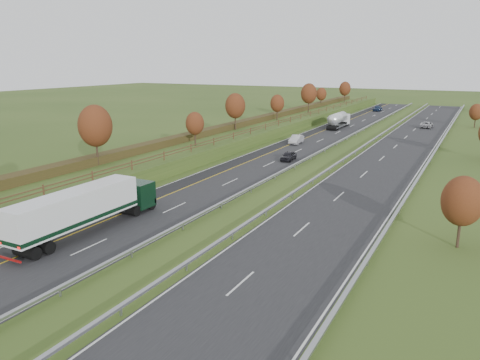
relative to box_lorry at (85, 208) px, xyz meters
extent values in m
plane|color=#344B1B|center=(9.39, 41.60, -2.33)|extent=(400.00, 400.00, 0.00)
cube|color=black|center=(1.39, 46.60, -2.31)|extent=(10.50, 200.00, 0.04)
cube|color=black|center=(17.89, 46.60, -2.31)|extent=(10.50, 200.00, 0.04)
cube|color=black|center=(-2.36, 46.60, -2.31)|extent=(3.00, 200.00, 0.04)
cube|color=silver|center=(-3.66, 46.60, -2.28)|extent=(0.15, 200.00, 0.01)
cube|color=gold|center=(-0.86, 46.60, -2.28)|extent=(0.15, 200.00, 0.01)
cube|color=silver|center=(6.44, 46.60, -2.28)|extent=(0.15, 200.00, 0.01)
cube|color=silver|center=(12.84, 46.60, -2.28)|extent=(0.15, 200.00, 0.01)
cube|color=silver|center=(22.94, 46.60, -2.28)|extent=(0.15, 200.00, 0.01)
cube|color=silver|center=(2.64, -2.40, -2.28)|extent=(0.15, 4.00, 0.01)
cube|color=silver|center=(16.64, -2.40, -2.28)|extent=(0.15, 4.00, 0.01)
cube|color=silver|center=(2.64, 9.60, -2.28)|extent=(0.15, 4.00, 0.01)
cube|color=silver|center=(16.64, 9.60, -2.28)|extent=(0.15, 4.00, 0.01)
cube|color=silver|center=(2.64, 21.60, -2.28)|extent=(0.15, 4.00, 0.01)
cube|color=silver|center=(16.64, 21.60, -2.28)|extent=(0.15, 4.00, 0.01)
cube|color=silver|center=(2.64, 33.60, -2.28)|extent=(0.15, 4.00, 0.01)
cube|color=silver|center=(16.64, 33.60, -2.28)|extent=(0.15, 4.00, 0.01)
cube|color=silver|center=(2.64, 45.60, -2.28)|extent=(0.15, 4.00, 0.01)
cube|color=silver|center=(16.64, 45.60, -2.28)|extent=(0.15, 4.00, 0.01)
cube|color=silver|center=(2.64, 57.60, -2.28)|extent=(0.15, 4.00, 0.01)
cube|color=silver|center=(16.64, 57.60, -2.28)|extent=(0.15, 4.00, 0.01)
cube|color=silver|center=(2.64, 69.60, -2.28)|extent=(0.15, 4.00, 0.01)
cube|color=silver|center=(16.64, 69.60, -2.28)|extent=(0.15, 4.00, 0.01)
cube|color=silver|center=(2.64, 81.60, -2.28)|extent=(0.15, 4.00, 0.01)
cube|color=silver|center=(16.64, 81.60, -2.28)|extent=(0.15, 4.00, 0.01)
cube|color=silver|center=(2.64, 93.60, -2.28)|extent=(0.15, 4.00, 0.01)
cube|color=silver|center=(16.64, 93.60, -2.28)|extent=(0.15, 4.00, 0.01)
cube|color=silver|center=(2.64, 105.60, -2.28)|extent=(0.15, 4.00, 0.01)
cube|color=silver|center=(16.64, 105.60, -2.28)|extent=(0.15, 4.00, 0.01)
cube|color=silver|center=(2.64, 117.60, -2.28)|extent=(0.15, 4.00, 0.01)
cube|color=silver|center=(16.64, 117.60, -2.28)|extent=(0.15, 4.00, 0.01)
cube|color=silver|center=(2.64, 129.60, -2.28)|extent=(0.15, 4.00, 0.01)
cube|color=silver|center=(16.64, 129.60, -2.28)|extent=(0.15, 4.00, 0.01)
cube|color=silver|center=(2.64, 141.60, -2.28)|extent=(0.15, 4.00, 0.01)
cube|color=silver|center=(16.64, 141.60, -2.28)|extent=(0.15, 4.00, 0.01)
cube|color=#344B1B|center=(-11.61, 46.60, -1.33)|extent=(12.00, 200.00, 2.00)
cube|color=#343215|center=(-13.61, 46.60, 0.22)|extent=(2.20, 180.00, 1.10)
cube|color=#422B19|center=(-7.11, 46.60, 0.22)|extent=(0.08, 184.00, 0.10)
cube|color=#422B19|center=(-7.11, 46.60, 0.62)|extent=(0.08, 184.00, 0.10)
cube|color=#422B19|center=(-7.11, 1.60, 0.27)|extent=(0.12, 0.12, 1.20)
cube|color=#422B19|center=(-7.11, 8.10, 0.27)|extent=(0.12, 0.12, 1.20)
cube|color=#422B19|center=(-7.11, 14.60, 0.27)|extent=(0.12, 0.12, 1.20)
cube|color=#422B19|center=(-7.11, 21.10, 0.27)|extent=(0.12, 0.12, 1.20)
cube|color=#422B19|center=(-7.11, 27.60, 0.27)|extent=(0.12, 0.12, 1.20)
cube|color=#422B19|center=(-7.11, 34.10, 0.27)|extent=(0.12, 0.12, 1.20)
cube|color=#422B19|center=(-7.11, 40.60, 0.27)|extent=(0.12, 0.12, 1.20)
cube|color=#422B19|center=(-7.11, 47.10, 0.27)|extent=(0.12, 0.12, 1.20)
cube|color=#422B19|center=(-7.11, 53.60, 0.27)|extent=(0.12, 0.12, 1.20)
cube|color=#422B19|center=(-7.11, 60.10, 0.27)|extent=(0.12, 0.12, 1.20)
cube|color=#422B19|center=(-7.11, 66.60, 0.27)|extent=(0.12, 0.12, 1.20)
cube|color=#422B19|center=(-7.11, 73.10, 0.27)|extent=(0.12, 0.12, 1.20)
cube|color=#422B19|center=(-7.11, 79.60, 0.27)|extent=(0.12, 0.12, 1.20)
cube|color=#422B19|center=(-7.11, 86.10, 0.27)|extent=(0.12, 0.12, 1.20)
cube|color=#422B19|center=(-7.11, 92.60, 0.27)|extent=(0.12, 0.12, 1.20)
cube|color=#422B19|center=(-7.11, 99.10, 0.27)|extent=(0.12, 0.12, 1.20)
cube|color=#422B19|center=(-7.11, 105.60, 0.27)|extent=(0.12, 0.12, 1.20)
cube|color=#422B19|center=(-7.11, 112.10, 0.27)|extent=(0.12, 0.12, 1.20)
cube|color=#422B19|center=(-7.11, 118.60, 0.27)|extent=(0.12, 0.12, 1.20)
cube|color=#422B19|center=(-7.11, 125.10, 0.27)|extent=(0.12, 0.12, 1.20)
cube|color=#422B19|center=(-7.11, 131.60, 0.27)|extent=(0.12, 0.12, 1.20)
cube|color=#422B19|center=(-7.11, 138.10, 0.27)|extent=(0.12, 0.12, 1.20)
cube|color=gray|center=(7.09, 46.60, -1.71)|extent=(0.32, 200.00, 0.18)
cube|color=gray|center=(7.09, -9.40, -2.05)|extent=(0.10, 0.14, 0.56)
cube|color=gray|center=(7.09, -2.40, -2.05)|extent=(0.10, 0.14, 0.56)
cube|color=gray|center=(7.09, 4.60, -2.05)|extent=(0.10, 0.14, 0.56)
cube|color=gray|center=(7.09, 11.60, -2.05)|extent=(0.10, 0.14, 0.56)
cube|color=gray|center=(7.09, 18.60, -2.05)|extent=(0.10, 0.14, 0.56)
cube|color=gray|center=(7.09, 25.60, -2.05)|extent=(0.10, 0.14, 0.56)
cube|color=gray|center=(7.09, 32.60, -2.05)|extent=(0.10, 0.14, 0.56)
cube|color=gray|center=(7.09, 39.60, -2.05)|extent=(0.10, 0.14, 0.56)
cube|color=gray|center=(7.09, 46.60, -2.05)|extent=(0.10, 0.14, 0.56)
cube|color=gray|center=(7.09, 53.60, -2.05)|extent=(0.10, 0.14, 0.56)
cube|color=gray|center=(7.09, 60.60, -2.05)|extent=(0.10, 0.14, 0.56)
cube|color=gray|center=(7.09, 67.60, -2.05)|extent=(0.10, 0.14, 0.56)
cube|color=gray|center=(7.09, 74.60, -2.05)|extent=(0.10, 0.14, 0.56)
cube|color=gray|center=(7.09, 81.60, -2.05)|extent=(0.10, 0.14, 0.56)
cube|color=gray|center=(7.09, 88.60, -2.05)|extent=(0.10, 0.14, 0.56)
cube|color=gray|center=(7.09, 95.60, -2.05)|extent=(0.10, 0.14, 0.56)
cube|color=gray|center=(7.09, 102.60, -2.05)|extent=(0.10, 0.14, 0.56)
cube|color=gray|center=(7.09, 109.60, -2.05)|extent=(0.10, 0.14, 0.56)
cube|color=gray|center=(7.09, 116.60, -2.05)|extent=(0.10, 0.14, 0.56)
cube|color=gray|center=(7.09, 123.60, -2.05)|extent=(0.10, 0.14, 0.56)
cube|color=gray|center=(7.09, 130.60, -2.05)|extent=(0.10, 0.14, 0.56)
cube|color=gray|center=(7.09, 137.60, -2.05)|extent=(0.10, 0.14, 0.56)
cube|color=gray|center=(7.09, 144.60, -2.05)|extent=(0.10, 0.14, 0.56)
cube|color=gray|center=(12.19, 46.60, -1.71)|extent=(0.32, 200.00, 0.18)
cube|color=gray|center=(12.19, -9.40, -2.05)|extent=(0.10, 0.14, 0.56)
cube|color=gray|center=(12.19, -2.40, -2.05)|extent=(0.10, 0.14, 0.56)
cube|color=gray|center=(12.19, 4.60, -2.05)|extent=(0.10, 0.14, 0.56)
cube|color=gray|center=(12.19, 11.60, -2.05)|extent=(0.10, 0.14, 0.56)
cube|color=gray|center=(12.19, 18.60, -2.05)|extent=(0.10, 0.14, 0.56)
cube|color=gray|center=(12.19, 25.60, -2.05)|extent=(0.10, 0.14, 0.56)
cube|color=gray|center=(12.19, 32.60, -2.05)|extent=(0.10, 0.14, 0.56)
cube|color=gray|center=(12.19, 39.60, -2.05)|extent=(0.10, 0.14, 0.56)
cube|color=gray|center=(12.19, 46.60, -2.05)|extent=(0.10, 0.14, 0.56)
cube|color=gray|center=(12.19, 53.60, -2.05)|extent=(0.10, 0.14, 0.56)
cube|color=gray|center=(12.19, 60.60, -2.05)|extent=(0.10, 0.14, 0.56)
cube|color=gray|center=(12.19, 67.60, -2.05)|extent=(0.10, 0.14, 0.56)
cube|color=gray|center=(12.19, 74.60, -2.05)|extent=(0.10, 0.14, 0.56)
cube|color=gray|center=(12.19, 81.60, -2.05)|extent=(0.10, 0.14, 0.56)
cube|color=gray|center=(12.19, 88.60, -2.05)|extent=(0.10, 0.14, 0.56)
cube|color=gray|center=(12.19, 95.60, -2.05)|extent=(0.10, 0.14, 0.56)
cube|color=gray|center=(12.19, 102.60, -2.05)|extent=(0.10, 0.14, 0.56)
cube|color=gray|center=(12.19, 109.60, -2.05)|extent=(0.10, 0.14, 0.56)
cube|color=gray|center=(12.19, 116.60, -2.05)|extent=(0.10, 0.14, 0.56)
cube|color=gray|center=(12.19, 123.60, -2.05)|extent=(0.10, 0.14, 0.56)
cube|color=gray|center=(12.19, 130.60, -2.05)|extent=(0.10, 0.14, 0.56)
cube|color=gray|center=(12.19, 137.60, -2.05)|extent=(0.10, 0.14, 0.56)
cube|color=gray|center=(12.19, 144.60, -2.05)|extent=(0.10, 0.14, 0.56)
cube|color=gray|center=(23.69, 46.60, -1.71)|extent=(0.32, 200.00, 0.18)
cube|color=gray|center=(23.69, 4.60, -2.05)|extent=(0.10, 0.14, 0.56)
cube|color=gray|center=(23.69, 18.60, -2.05)|extent=(0.10, 0.14, 0.56)
cube|color=gray|center=(23.69, 32.60, -2.05)|extent=(0.10, 0.14, 0.56)
cube|color=gray|center=(23.69, 46.60, -2.05)|extent=(0.10, 0.14, 0.56)
cube|color=gray|center=(23.69, 60.60, -2.05)|extent=(0.10, 0.14, 0.56)
cube|color=gray|center=(23.69, 74.60, -2.05)|extent=(0.10, 0.14, 0.56)
cube|color=gray|center=(23.69, 88.60, -2.05)|extent=(0.10, 0.14, 0.56)
cube|color=gray|center=(23.69, 102.60, -2.05)|extent=(0.10, 0.14, 0.56)
cube|color=gray|center=(23.69, 116.60, -2.05)|extent=(0.10, 0.14, 0.56)
cube|color=gray|center=(23.69, 130.60, -2.05)|extent=(0.10, 0.14, 0.56)
cube|color=gray|center=(23.69, 144.60, -2.05)|extent=(0.10, 0.14, 0.56)
cylinder|color=#2D2116|center=(-12.61, 14.60, 1.24)|extent=(0.24, 0.24, 3.15)
ellipsoid|color=#512411|center=(-12.61, 14.60, 4.71)|extent=(4.20, 4.20, 5.25)
cylinder|color=#2D2116|center=(-9.61, 32.60, 0.75)|extent=(0.24, 0.24, 2.16)
ellipsoid|color=#512411|center=(-9.61, 32.60, 3.13)|extent=(2.88, 2.88, 3.60)
cylinder|color=#2D2116|center=(-12.11, 50.60, 1.11)|extent=(0.24, 0.24, 2.88)
ellipsoid|color=#512411|center=(-12.11, 50.60, 4.28)|extent=(3.84, 3.84, 4.80)
cylinder|color=#2D2116|center=(-11.11, 68.60, 0.84)|extent=(0.24, 0.24, 2.34)
ellipsoid|color=#512411|center=(-11.11, 68.60, 3.41)|extent=(3.12, 3.12, 3.90)
cylinder|color=#2D2116|center=(-10.11, 86.60, 1.20)|extent=(0.24, 0.24, 3.06)
ellipsoid|color=#512411|center=(-10.11, 86.60, 4.57)|extent=(4.08, 4.08, 5.10)
cylinder|color=#2D2116|center=(-12.61, 104.60, 0.79)|extent=(0.24, 0.24, 2.25)
ellipsoid|color=#512411|center=(-12.61, 104.60, 3.27)|extent=(3.00, 3.00, 3.75)
cylinder|color=#2D2116|center=(-10.61, 122.60, 1.02)|extent=(0.24, 0.24, 2.70)
ellipsoid|color=#512411|center=(-10.61, 122.60, 3.99)|extent=(3.60, 3.60, 4.50)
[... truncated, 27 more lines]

